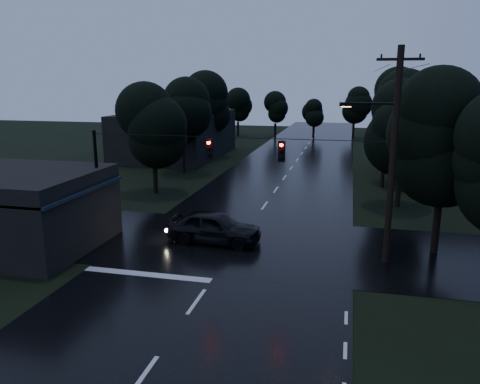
% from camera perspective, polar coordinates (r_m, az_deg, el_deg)
% --- Properties ---
extents(ground, '(160.00, 160.00, 0.00)m').
position_cam_1_polar(ground, '(14.99, -11.82, -21.34)').
color(ground, black).
rests_on(ground, ground).
extents(main_road, '(12.00, 120.00, 0.02)m').
position_cam_1_polar(main_road, '(42.29, 5.45, 1.72)').
color(main_road, black).
rests_on(main_road, ground).
extents(cross_street, '(60.00, 9.00, 0.02)m').
position_cam_1_polar(cross_street, '(25.19, -0.25, -6.30)').
color(cross_street, black).
rests_on(cross_street, ground).
extents(building_far_right, '(10.00, 14.00, 4.40)m').
position_cam_1_polar(building_far_right, '(46.28, 23.71, 4.42)').
color(building_far_right, black).
rests_on(building_far_right, ground).
extents(building_far_left, '(10.00, 16.00, 5.00)m').
position_cam_1_polar(building_far_left, '(55.00, -7.71, 6.98)').
color(building_far_left, black).
rests_on(building_far_left, ground).
extents(utility_pole_main, '(3.50, 0.30, 10.00)m').
position_cam_1_polar(utility_pole_main, '(22.38, 17.94, 4.46)').
color(utility_pole_main, black).
rests_on(utility_pole_main, ground).
extents(utility_pole_far, '(2.00, 0.30, 7.50)m').
position_cam_1_polar(utility_pole_far, '(39.43, 17.26, 6.06)').
color(utility_pole_far, black).
rests_on(utility_pole_far, ground).
extents(anchor_pole_left, '(0.18, 0.18, 6.00)m').
position_cam_1_polar(anchor_pole_left, '(26.21, -16.95, 0.71)').
color(anchor_pole_left, black).
rests_on(anchor_pole_left, ground).
extents(span_signals, '(15.00, 0.37, 1.12)m').
position_cam_1_polar(span_signals, '(22.84, 0.50, 5.23)').
color(span_signals, black).
rests_on(span_signals, ground).
extents(tree_corner_near, '(4.48, 4.48, 9.44)m').
position_cam_1_polar(tree_corner_near, '(24.60, 23.77, 6.45)').
color(tree_corner_near, black).
rests_on(tree_corner_near, ground).
extents(tree_left_a, '(3.92, 3.92, 8.26)m').
position_cam_1_polar(tree_left_a, '(36.27, -10.56, 8.01)').
color(tree_left_a, black).
rests_on(tree_left_a, ground).
extents(tree_left_b, '(4.20, 4.20, 8.85)m').
position_cam_1_polar(tree_left_b, '(43.86, -7.08, 9.51)').
color(tree_left_b, black).
rests_on(tree_left_b, ground).
extents(tree_left_c, '(4.48, 4.48, 9.44)m').
position_cam_1_polar(tree_left_c, '(53.50, -3.95, 10.65)').
color(tree_left_c, black).
rests_on(tree_left_c, ground).
extents(tree_right_a, '(4.20, 4.20, 8.85)m').
position_cam_1_polar(tree_right_a, '(33.37, 19.32, 7.70)').
color(tree_right_a, black).
rests_on(tree_right_a, ground).
extents(tree_right_b, '(4.48, 4.48, 9.44)m').
position_cam_1_polar(tree_right_b, '(41.34, 19.11, 9.18)').
color(tree_right_b, black).
rests_on(tree_right_b, ground).
extents(tree_right_c, '(4.76, 4.76, 10.03)m').
position_cam_1_polar(tree_right_c, '(51.32, 18.75, 10.30)').
color(tree_right_c, black).
rests_on(tree_right_c, ground).
extents(car, '(5.15, 2.33, 1.72)m').
position_cam_1_polar(car, '(25.17, -3.15, -4.27)').
color(car, black).
rests_on(car, ground).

